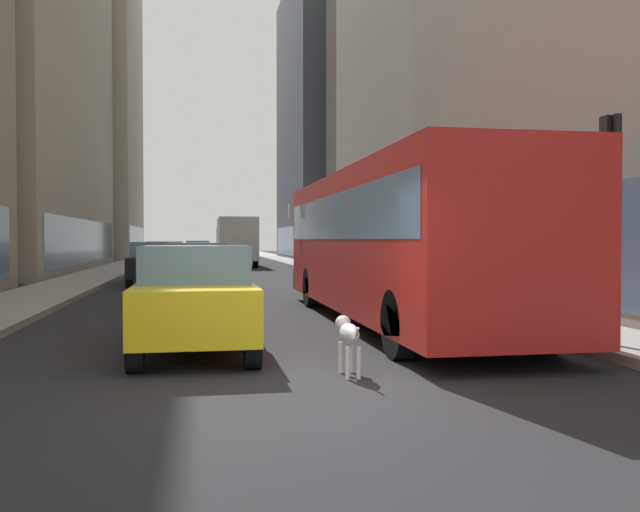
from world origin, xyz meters
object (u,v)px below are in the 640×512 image
(dalmatian_dog, at_px, (348,334))
(car_silver_sedan, at_px, (198,252))
(transit_bus, at_px, (394,236))
(car_white_van, at_px, (197,270))
(car_yellow_taxi, at_px, (195,296))
(car_black_suv, at_px, (154,263))
(car_grey_wagon, at_px, (165,257))
(traffic_light_near, at_px, (613,191))
(box_truck, at_px, (236,240))

(dalmatian_dog, bearing_deg, car_silver_sedan, 92.62)
(transit_bus, height_order, car_white_van, transit_bus)
(car_yellow_taxi, xyz_separation_m, car_silver_sedan, (0.00, 39.41, -0.00))
(car_black_suv, bearing_deg, car_white_van, -75.16)
(car_grey_wagon, height_order, car_black_suv, same)
(car_grey_wagon, bearing_deg, car_white_van, -83.61)
(dalmatian_dog, bearing_deg, car_yellow_taxi, 127.83)
(transit_bus, relative_size, car_black_suv, 2.53)
(car_black_suv, height_order, traffic_light_near, traffic_light_near)
(car_silver_sedan, height_order, dalmatian_dog, car_silver_sedan)
(box_truck, bearing_deg, transit_bus, -86.93)
(dalmatian_dog, bearing_deg, car_black_suv, 101.02)
(car_yellow_taxi, bearing_deg, dalmatian_dog, -52.17)
(transit_bus, distance_m, dalmatian_dog, 5.66)
(transit_bus, distance_m, box_truck, 29.84)
(car_black_suv, bearing_deg, transit_bus, -66.57)
(car_white_van, height_order, traffic_light_near, traffic_light_near)
(car_white_van, bearing_deg, box_truck, 84.02)
(car_white_van, xyz_separation_m, box_truck, (2.40, 22.91, 0.85))
(car_grey_wagon, relative_size, car_silver_sedan, 1.20)
(transit_bus, height_order, car_black_suv, transit_bus)
(box_truck, xyz_separation_m, traffic_light_near, (3.70, -34.12, 0.77))
(car_white_van, distance_m, dalmatian_dog, 12.15)
(car_yellow_taxi, xyz_separation_m, box_truck, (2.40, 32.44, 0.84))
(car_grey_wagon, bearing_deg, dalmatian_dog, -82.39)
(car_silver_sedan, bearing_deg, transit_bus, -83.79)
(car_silver_sedan, relative_size, box_truck, 0.53)
(car_white_van, distance_m, box_truck, 23.05)
(car_black_suv, relative_size, car_white_van, 1.09)
(car_grey_wagon, xyz_separation_m, car_silver_sedan, (1.60, 15.58, -0.01))
(car_yellow_taxi, xyz_separation_m, dalmatian_dog, (1.91, -2.46, -0.31))
(car_yellow_taxi, height_order, traffic_light_near, traffic_light_near)
(car_white_van, height_order, box_truck, box_truck)
(car_white_van, height_order, dalmatian_dog, car_white_van)
(car_grey_wagon, relative_size, dalmatian_dog, 4.94)
(traffic_light_near, bearing_deg, car_yellow_taxi, 164.58)
(car_grey_wagon, distance_m, car_black_suv, 8.25)
(dalmatian_dog, height_order, traffic_light_near, traffic_light_near)
(car_yellow_taxi, xyz_separation_m, traffic_light_near, (6.10, -1.68, 1.61))
(dalmatian_dog, bearing_deg, car_grey_wagon, 97.61)
(car_black_suv, bearing_deg, dalmatian_dog, -78.98)
(transit_bus, xyz_separation_m, box_truck, (-1.60, 29.79, -0.11))
(car_silver_sedan, bearing_deg, traffic_light_near, -81.56)
(car_grey_wagon, height_order, car_yellow_taxi, same)
(transit_bus, relative_size, car_grey_wagon, 2.43)
(car_black_suv, xyz_separation_m, car_silver_sedan, (1.60, 23.83, -0.00))
(dalmatian_dog, distance_m, traffic_light_near, 4.67)
(transit_bus, height_order, car_grey_wagon, transit_bus)
(car_black_suv, height_order, dalmatian_dog, car_black_suv)
(transit_bus, relative_size, car_silver_sedan, 2.92)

